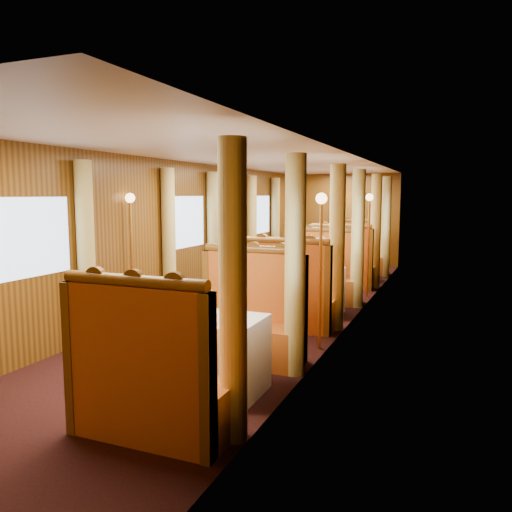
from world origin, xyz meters
The scene contains 47 objects.
floor centered at (0.00, 0.00, 0.00)m, with size 3.00×12.00×0.01m, color black, non-canonical shape.
ceiling centered at (0.00, 0.00, 2.50)m, with size 3.00×12.00×0.01m, color silver, non-canonical shape.
wall_far centered at (0.00, 6.00, 1.25)m, with size 3.00×2.50×0.01m, color brown, non-canonical shape.
wall_left centered at (-1.50, 0.00, 1.25)m, with size 12.00×2.50×0.01m, color brown, non-canonical shape.
wall_right centered at (1.50, 0.00, 1.25)m, with size 12.00×2.50×0.01m, color brown, non-canonical shape.
doorway_far centered at (0.00, 5.97, 1.00)m, with size 0.80×0.04×2.00m, color brown.
table_near centered at (0.75, -3.50, 0.38)m, with size 1.05×0.72×0.75m, color white.
banquette_near_fwd centered at (0.75, -4.51, 0.42)m, with size 1.30×0.55×1.34m.
banquette_near_aft centered at (0.75, -2.49, 0.42)m, with size 1.30×0.55×1.34m.
table_mid centered at (0.75, 0.00, 0.38)m, with size 1.05×0.72×0.75m, color white.
banquette_mid_fwd centered at (0.75, -1.01, 0.42)m, with size 1.30×0.55×1.34m.
banquette_mid_aft centered at (0.75, 1.01, 0.42)m, with size 1.30×0.55×1.34m.
table_far centered at (0.75, 3.50, 0.38)m, with size 1.05×0.72×0.75m, color white.
banquette_far_fwd centered at (0.75, 2.49, 0.42)m, with size 1.30×0.55×1.34m.
banquette_far_aft centered at (0.75, 4.51, 0.42)m, with size 1.30×0.55×1.34m.
tea_tray centered at (0.67, -3.58, 0.76)m, with size 0.34×0.26×0.01m, color silver.
teapot_left centered at (0.59, -3.63, 0.82)m, with size 0.17×0.13×0.14m, color silver, non-canonical shape.
teapot_right centered at (0.70, -3.61, 0.81)m, with size 0.16×0.12×0.13m, color silver, non-canonical shape.
teapot_back centered at (0.66, -3.43, 0.81)m, with size 0.15×0.11×0.12m, color silver, non-canonical shape.
fruit_plate centered at (1.02, -3.64, 0.77)m, with size 0.22×0.22×0.05m.
cup_inboard centered at (0.34, -3.41, 0.86)m, with size 0.08×0.08×0.26m.
cup_outboard centered at (0.42, -3.25, 0.86)m, with size 0.08×0.08×0.26m.
rose_vase_mid centered at (0.72, -0.03, 0.93)m, with size 0.06×0.06×0.36m.
rose_vase_far centered at (0.73, 3.48, 0.93)m, with size 0.06×0.06×0.36m.
window_left_near centered at (-1.49, -3.50, 1.45)m, with size 1.20×0.90×0.01m, color #96ADCE, non-canonical shape.
curtain_left_near_b centered at (-1.38, -2.72, 1.18)m, with size 0.22×0.22×2.35m, color #E3D174.
window_right_near centered at (1.49, -3.50, 1.45)m, with size 1.20×0.90×0.01m, color #96ADCE, non-canonical shape.
curtain_right_near_a centered at (1.38, -4.28, 1.18)m, with size 0.22×0.22×2.35m, color #E3D174.
curtain_right_near_b centered at (1.38, -2.72, 1.18)m, with size 0.22×0.22×2.35m, color #E3D174.
window_left_mid centered at (-1.49, 0.00, 1.45)m, with size 1.20×0.90×0.01m, color #96ADCE, non-canonical shape.
curtain_left_mid_a centered at (-1.38, -0.78, 1.18)m, with size 0.22×0.22×2.35m, color #E3D174.
curtain_left_mid_b centered at (-1.38, 0.78, 1.18)m, with size 0.22×0.22×2.35m, color #E3D174.
window_right_mid centered at (1.49, 0.00, 1.45)m, with size 1.20×0.90×0.01m, color #96ADCE, non-canonical shape.
curtain_right_mid_a centered at (1.38, -0.78, 1.18)m, with size 0.22×0.22×2.35m, color #E3D174.
curtain_right_mid_b centered at (1.38, 0.78, 1.18)m, with size 0.22×0.22×2.35m, color #E3D174.
window_left_far centered at (-1.49, 3.50, 1.45)m, with size 1.20×0.90×0.01m, color #96ADCE, non-canonical shape.
curtain_left_far_a centered at (-1.38, 2.72, 1.18)m, with size 0.22×0.22×2.35m, color #E3D174.
curtain_left_far_b centered at (-1.38, 4.28, 1.18)m, with size 0.22×0.22×2.35m, color #E3D174.
window_right_far centered at (1.49, 3.50, 1.45)m, with size 1.20×0.90×0.01m, color #96ADCE, non-canonical shape.
curtain_right_far_a centered at (1.38, 2.72, 1.18)m, with size 0.22×0.22×2.35m, color #E3D174.
curtain_right_far_b centered at (1.38, 4.28, 1.18)m, with size 0.22×0.22×2.35m, color #E3D174.
sconce_left_fore centered at (-1.40, -1.75, 1.38)m, with size 0.14×0.14×1.95m.
sconce_right_fore centered at (1.40, -1.75, 1.38)m, with size 0.14×0.14×1.95m.
sconce_left_aft centered at (-1.40, 1.75, 1.38)m, with size 0.14×0.14×1.95m.
sconce_right_aft centered at (1.40, 1.75, 1.38)m, with size 0.14×0.14×1.95m.
steward centered at (-0.94, 0.63, 0.82)m, with size 0.60×0.39×1.63m, color navy.
passenger centered at (0.75, 0.76, 0.74)m, with size 0.40×0.44×0.76m.
Camera 1 is at (2.96, -7.69, 1.92)m, focal length 35.00 mm.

